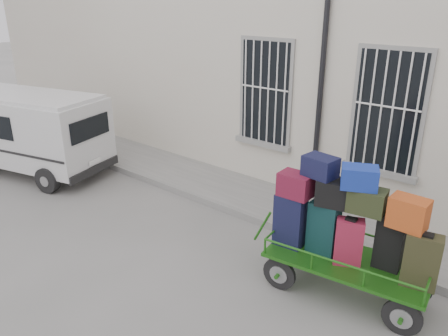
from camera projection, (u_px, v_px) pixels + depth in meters
ground at (187, 242)px, 8.03m from camera, size 80.00×80.00×0.00m
building at (337, 49)px, 10.88m from camera, size 24.00×5.15×6.00m
sidewalk at (257, 199)px, 9.59m from camera, size 24.00×1.70×0.15m
luggage_cart at (347, 230)px, 6.26m from camera, size 2.79×1.32×2.11m
van at (29, 128)px, 10.87m from camera, size 4.30×2.62×2.03m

